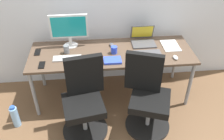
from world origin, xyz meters
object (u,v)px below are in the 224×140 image
Objects in this scene: water_bottle_on_floor at (15,116)px; desktop_monitor at (69,28)px; office_chair_left at (84,101)px; coffee_mug at (114,50)px; open_laptop at (143,39)px; office_chair_right at (147,97)px.

water_bottle_on_floor is 1.26m from desktop_monitor.
desktop_monitor is (0.70, 0.67, 0.81)m from water_bottle_on_floor.
office_chair_left is 0.95m from desktop_monitor.
water_bottle_on_floor is at bearing 172.89° from office_chair_left.
coffee_mug is (0.55, -0.24, -0.20)m from desktop_monitor.
open_laptop is (1.66, 0.66, 0.61)m from water_bottle_on_floor.
office_chair_left reaches higher than coffee_mug.
open_laptop is at bearing 28.85° from coffee_mug.
desktop_monitor reaches higher than office_chair_left.
coffee_mug is at bearing 53.79° from office_chair_left.
water_bottle_on_floor is 1.45m from coffee_mug.
office_chair_left is 3.03× the size of open_laptop.
office_chair_left is 0.90m from water_bottle_on_floor.
open_laptop is (0.08, 0.77, 0.33)m from office_chair_right.
office_chair_left is 1.00× the size of office_chair_right.
office_chair_right is at bearing -96.07° from open_laptop.
water_bottle_on_floor is at bearing -136.01° from desktop_monitor.
open_laptop reaches higher than coffee_mug.
desktop_monitor is at bearing 43.99° from water_bottle_on_floor.
open_laptop is at bearing 21.82° from water_bottle_on_floor.
water_bottle_on_floor is at bearing -160.69° from coffee_mug.
desktop_monitor reaches higher than coffee_mug.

